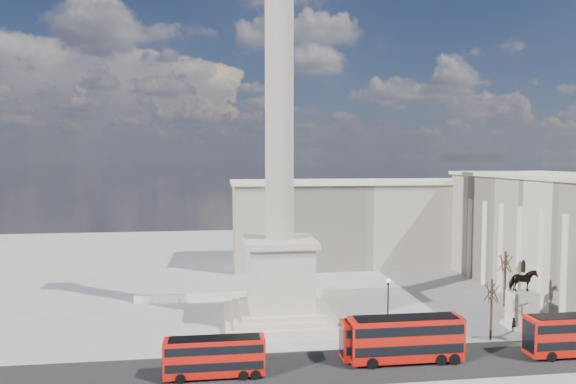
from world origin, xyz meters
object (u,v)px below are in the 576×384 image
(red_bus_c, at_px, (392,339))
(red_bus_b, at_px, (406,339))
(pedestrian_walking, at_px, (514,324))
(pedestrian_crossing, at_px, (342,327))
(equestrian_statue, at_px, (522,304))
(pedestrian_standing, at_px, (544,335))
(victorian_lamp, at_px, (388,300))
(red_bus_a, at_px, (215,357))
(nelsons_column, at_px, (279,222))

(red_bus_c, bearing_deg, red_bus_b, -33.92)
(pedestrian_walking, distance_m, pedestrian_crossing, 21.17)
(red_bus_c, distance_m, equestrian_statue, 21.17)
(equestrian_statue, height_order, pedestrian_standing, equestrian_statue)
(red_bus_c, bearing_deg, pedestrian_standing, 7.95)
(victorian_lamp, bearing_deg, red_bus_b, -97.26)
(equestrian_statue, bearing_deg, pedestrian_crossing, 179.81)
(red_bus_a, height_order, equestrian_statue, equestrian_statue)
(red_bus_c, bearing_deg, pedestrian_walking, 20.99)
(equestrian_statue, bearing_deg, red_bus_a, -165.22)
(red_bus_a, relative_size, pedestrian_walking, 5.82)
(pedestrian_standing, bearing_deg, red_bus_c, -29.30)
(pedestrian_crossing, bearing_deg, red_bus_a, 70.17)
(nelsons_column, relative_size, pedestrian_standing, 26.97)
(red_bus_b, bearing_deg, red_bus_a, -176.57)
(red_bus_c, xyz_separation_m, pedestrian_walking, (17.70, 6.61, -1.42))
(victorian_lamp, bearing_deg, nelsons_column, 157.06)
(pedestrian_standing, height_order, pedestrian_crossing, pedestrian_crossing)
(nelsons_column, relative_size, red_bus_c, 4.70)
(red_bus_a, height_order, pedestrian_standing, red_bus_a)
(pedestrian_walking, xyz_separation_m, pedestrian_crossing, (-21.12, 1.47, 0.10))
(pedestrian_crossing, bearing_deg, red_bus_c, 148.87)
(red_bus_c, height_order, pedestrian_standing, red_bus_c)
(nelsons_column, height_order, equestrian_statue, nelsons_column)
(nelsons_column, height_order, red_bus_a, nelsons_column)
(nelsons_column, relative_size, equestrian_statue, 5.89)
(red_bus_a, xyz_separation_m, victorian_lamp, (20.68, 10.57, 1.79))
(red_bus_c, relative_size, equestrian_statue, 1.25)
(pedestrian_walking, bearing_deg, red_bus_c, -155.17)
(nelsons_column, bearing_deg, pedestrian_crossing, -40.93)
(nelsons_column, distance_m, pedestrian_crossing, 14.98)
(victorian_lamp, height_order, pedestrian_walking, victorian_lamp)
(red_bus_a, xyz_separation_m, red_bus_c, (18.22, 1.96, 0.21))
(red_bus_b, bearing_deg, red_bus_c, 145.77)
(red_bus_b, height_order, victorian_lamp, victorian_lamp)
(red_bus_a, height_order, pedestrian_walking, red_bus_a)
(red_bus_b, relative_size, equestrian_statue, 1.39)
(pedestrian_walking, xyz_separation_m, pedestrian_standing, (1.21, -4.14, 0.10))
(red_bus_b, xyz_separation_m, pedestrian_crossing, (-4.66, 8.95, -1.58))
(pedestrian_walking, height_order, pedestrian_crossing, pedestrian_crossing)
(victorian_lamp, bearing_deg, equestrian_statue, -2.02)
(nelsons_column, distance_m, red_bus_c, 20.32)
(red_bus_c, bearing_deg, red_bus_a, -173.36)
(pedestrian_crossing, bearing_deg, pedestrian_walking, -147.99)
(pedestrian_crossing, bearing_deg, red_bus_b, 153.53)
(equestrian_statue, relative_size, pedestrian_crossing, 4.54)
(equestrian_statue, xyz_separation_m, pedestrian_crossing, (-23.00, 0.08, -2.02))
(pedestrian_standing, bearing_deg, red_bus_b, -26.07)
(nelsons_column, bearing_deg, red_bus_a, -116.73)
(red_bus_a, height_order, red_bus_b, red_bus_b)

